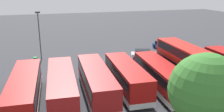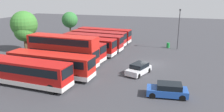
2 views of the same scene
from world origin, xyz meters
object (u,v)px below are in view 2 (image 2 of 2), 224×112
(bus_single_deck_fifth, at_px, (86,46))
(bus_single_deck_seventh, at_px, (98,38))
(bus_single_deck_near_end, at_px, (27,72))
(car_small_green, at_px, (139,69))
(waste_bin_yellow, at_px, (168,45))
(bus_single_deck_second, at_px, (51,64))
(bus_single_deck_far_end, at_px, (104,35))
(bus_double_decker_third, at_px, (63,50))
(lamp_post_tall, at_px, (179,26))
(bus_single_deck_fourth, at_px, (72,50))
(bus_single_deck_sixth, at_px, (93,41))
(car_hatchback_silver, at_px, (168,90))

(bus_single_deck_fifth, relative_size, bus_single_deck_seventh, 0.92)
(bus_single_deck_near_end, relative_size, car_small_green, 2.53)
(bus_single_deck_near_end, height_order, waste_bin_yellow, bus_single_deck_near_end)
(bus_single_deck_second, xyz_separation_m, bus_single_deck_far_end, (21.47, 0.52, -0.00))
(bus_single_deck_seventh, xyz_separation_m, car_small_green, (-13.82, -11.07, -0.92))
(bus_double_decker_third, height_order, lamp_post_tall, lamp_post_tall)
(bus_single_deck_fourth, bearing_deg, car_small_green, -105.07)
(bus_single_deck_second, distance_m, bus_single_deck_seventh, 17.99)
(bus_double_decker_third, distance_m, bus_single_deck_seventh, 14.21)
(bus_single_deck_sixth, xyz_separation_m, bus_single_deck_far_end, (7.06, 0.32, 0.00))
(car_hatchback_silver, bearing_deg, bus_double_decker_third, 70.52)
(bus_single_deck_sixth, xyz_separation_m, lamp_post_tall, (5.36, -14.99, 2.79))
(bus_double_decker_third, xyz_separation_m, lamp_post_tall, (15.96, -15.13, 1.97))
(bus_single_deck_fifth, bearing_deg, lamp_post_tall, -58.98)
(bus_single_deck_seventh, distance_m, car_small_green, 17.73)
(lamp_post_tall, bearing_deg, bus_single_deck_fifth, 121.02)
(bus_single_deck_second, relative_size, bus_single_deck_seventh, 1.02)
(waste_bin_yellow, bearing_deg, bus_double_decker_third, 141.58)
(bus_single_deck_near_end, distance_m, lamp_post_tall, 28.21)
(bus_single_deck_fourth, relative_size, bus_single_deck_far_end, 0.96)
(lamp_post_tall, bearing_deg, bus_single_deck_seventh, 96.64)
(bus_single_deck_near_end, xyz_separation_m, car_hatchback_silver, (2.00, -15.62, -0.92))
(bus_single_deck_near_end, distance_m, bus_single_deck_fourth, 10.76)
(car_hatchback_silver, bearing_deg, bus_single_deck_fourth, 60.63)
(bus_single_deck_near_end, distance_m, bus_single_deck_sixth, 17.95)
(bus_single_deck_sixth, xyz_separation_m, waste_bin_yellow, (6.23, -13.22, -1.15))
(bus_single_deck_near_end, distance_m, car_hatchback_silver, 15.77)
(bus_single_deck_near_end, height_order, bus_single_deck_sixth, same)
(bus_single_deck_near_end, xyz_separation_m, bus_single_deck_fourth, (10.76, -0.04, 0.00))
(bus_single_deck_near_end, xyz_separation_m, bus_double_decker_third, (7.33, -0.55, 0.82))
(bus_single_deck_fifth, xyz_separation_m, waste_bin_yellow, (9.73, -12.97, -1.14))
(car_small_green, bearing_deg, bus_single_deck_far_end, 32.66)
(car_small_green, bearing_deg, bus_single_deck_near_end, 123.88)
(bus_single_deck_far_end, bearing_deg, bus_double_decker_third, -179.40)
(bus_double_decker_third, relative_size, bus_single_deck_fourth, 0.93)
(bus_double_decker_third, distance_m, car_hatchback_silver, 16.08)
(bus_single_deck_fifth, bearing_deg, bus_single_deck_seventh, 4.46)
(car_hatchback_silver, bearing_deg, bus_single_deck_near_end, 97.29)
(bus_single_deck_sixth, bearing_deg, bus_double_decker_third, 179.28)
(bus_single_deck_second, relative_size, bus_single_deck_fourth, 1.04)
(waste_bin_yellow, bearing_deg, bus_single_deck_near_end, 150.09)
(bus_single_deck_second, bearing_deg, bus_single_deck_seventh, 1.58)
(bus_single_deck_far_end, bearing_deg, bus_single_deck_second, -178.61)
(bus_single_deck_near_end, height_order, bus_single_deck_fifth, same)
(bus_double_decker_third, relative_size, car_small_green, 2.40)
(bus_single_deck_second, xyz_separation_m, car_small_green, (4.17, -10.57, -0.92))
(bus_single_deck_near_end, height_order, bus_single_deck_second, same)
(lamp_post_tall, bearing_deg, bus_single_deck_sixth, 109.67)
(bus_single_deck_second, distance_m, waste_bin_yellow, 24.43)
(bus_single_deck_fourth, height_order, bus_single_deck_far_end, same)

